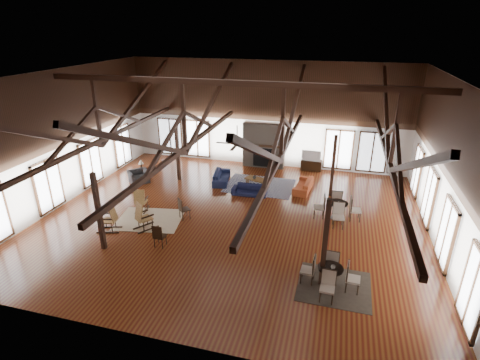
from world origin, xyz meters
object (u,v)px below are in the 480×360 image
(sofa_navy_front, at_px, (250,190))
(sofa_navy_left, at_px, (222,177))
(tv_console, at_px, (311,165))
(cafe_table_near, at_px, (330,273))
(armchair, at_px, (139,176))
(cafe_table_far, at_px, (337,208))
(coffee_table, at_px, (256,180))
(sofa_orange, at_px, (303,185))

(sofa_navy_front, relative_size, sofa_navy_left, 0.89)
(tv_console, bearing_deg, sofa_navy_left, -146.30)
(sofa_navy_left, relative_size, cafe_table_near, 1.01)
(armchair, xyz_separation_m, cafe_table_far, (10.26, -1.43, 0.20))
(sofa_navy_left, relative_size, coffee_table, 1.57)
(sofa_navy_left, bearing_deg, coffee_table, -103.36)
(sofa_navy_front, xyz_separation_m, sofa_navy_left, (-1.83, 1.22, 0.03))
(cafe_table_far, bearing_deg, cafe_table_near, -91.23)
(sofa_navy_front, distance_m, sofa_orange, 2.78)
(cafe_table_near, distance_m, tv_console, 10.42)
(sofa_orange, xyz_separation_m, cafe_table_near, (1.61, -7.35, 0.22))
(sofa_orange, bearing_deg, tv_console, -176.64)
(sofa_navy_front, relative_size, armchair, 1.70)
(coffee_table, height_order, tv_console, tv_console)
(sofa_navy_front, bearing_deg, cafe_table_near, -58.78)
(sofa_orange, height_order, cafe_table_near, cafe_table_near)
(sofa_navy_left, height_order, cafe_table_near, cafe_table_near)
(sofa_navy_left, distance_m, cafe_table_far, 6.59)
(sofa_orange, relative_size, coffee_table, 1.55)
(armchair, bearing_deg, sofa_navy_front, -46.35)
(sofa_navy_front, bearing_deg, tv_console, 55.31)
(sofa_navy_front, relative_size, cafe_table_near, 0.90)
(cafe_table_near, height_order, cafe_table_far, cafe_table_far)
(sofa_navy_front, distance_m, tv_console, 4.95)
(cafe_table_near, xyz_separation_m, tv_console, (-1.48, 10.31, -0.20))
(tv_console, bearing_deg, coffee_table, -129.56)
(tv_console, bearing_deg, sofa_orange, -92.48)
(sofa_navy_front, height_order, cafe_table_near, cafe_table_near)
(sofa_navy_left, height_order, coffee_table, sofa_navy_left)
(sofa_orange, xyz_separation_m, cafe_table_far, (1.71, -2.65, 0.25))
(armchair, xyz_separation_m, cafe_table_near, (10.16, -6.13, 0.17))
(sofa_navy_front, relative_size, cafe_table_far, 0.84)
(coffee_table, relative_size, armchair, 1.21)
(sofa_orange, height_order, cafe_table_far, cafe_table_far)
(sofa_navy_left, distance_m, cafe_table_near, 9.44)
(sofa_navy_left, relative_size, armchair, 1.90)
(sofa_navy_left, bearing_deg, armchair, 96.03)
(tv_console, bearing_deg, sofa_navy_front, -122.03)
(cafe_table_far, height_order, tv_console, cafe_table_far)
(sofa_orange, height_order, coffee_table, sofa_orange)
(cafe_table_near, bearing_deg, coffee_table, 119.15)
(sofa_navy_left, xyz_separation_m, tv_console, (4.46, 2.97, 0.01))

